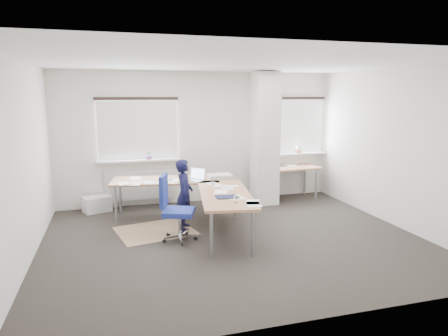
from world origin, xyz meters
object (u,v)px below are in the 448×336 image
object	(u,v)px
desk_main	(196,188)
task_chair	(177,222)
person	(184,194)
desk_side	(288,169)

from	to	relation	value
desk_main	task_chair	world-z (taller)	task_chair
desk_main	task_chair	distance (m)	0.90
desk_main	task_chair	bearing A→B (deg)	-115.97
task_chair	person	xyz separation A→B (m)	(0.23, 0.52, 0.32)
desk_main	desk_side	distance (m)	2.69
person	task_chair	bearing A→B (deg)	169.03
task_chair	person	world-z (taller)	person
task_chair	person	size ratio (longest dim) A/B	0.87
desk_main	desk_side	world-z (taller)	desk_side
desk_main	task_chair	xyz separation A→B (m)	(-0.47, -0.66, -0.39)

